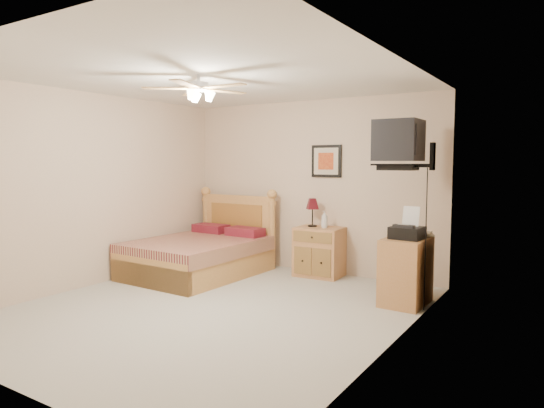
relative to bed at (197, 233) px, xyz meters
The scene contains 17 objects.
floor 1.75m from the bed, 42.82° to the right, with size 4.50×4.50×0.00m, color #AAA69A.
ceiling 2.51m from the bed, 42.82° to the right, with size 4.00×4.50×0.04m, color white.
wall_back 1.78m from the bed, 43.07° to the left, with size 4.00×0.04×2.50m, color beige.
wall_front 3.64m from the bed, 70.27° to the right, with size 4.00×0.04×2.50m, color beige.
wall_left 1.52m from the bed, 125.24° to the right, with size 0.04×4.50×2.50m, color beige.
wall_right 3.46m from the bed, 19.24° to the right, with size 0.04×4.50×2.50m, color beige.
bed is the anchor object (origin of this frame).
nightstand 1.75m from the bed, 30.66° to the left, with size 0.64×0.48×0.69m, color #BC7840.
table_lamp 1.67m from the bed, 33.74° to the left, with size 0.22×0.22×0.40m, color #500E17, non-canonical shape.
lotion_bottle 1.81m from the bed, 29.06° to the left, with size 0.09×0.09×0.24m, color silver.
framed_picture 2.11m from the bed, 36.89° to the left, with size 0.46×0.04×0.46m, color black.
dresser 2.95m from the bed, ahead, with size 0.44×0.64×0.75m, color #AC6E36.
fax_machine 2.97m from the bed, ahead, with size 0.34×0.36×0.36m, color black, non-canonical shape.
magazine_lower 2.98m from the bed, ahead, with size 0.22×0.30×0.03m, color #C1B89B.
magazine_upper 2.98m from the bed, ahead, with size 0.20×0.27×0.02m, color tan.
wall_tv 3.20m from the bed, ahead, with size 0.56×0.46×0.58m, color black, non-canonical shape.
ceiling_fan 2.51m from the bed, 47.52° to the right, with size 1.14×1.14×0.28m, color silver, non-canonical shape.
Camera 1 is at (3.34, -4.05, 1.61)m, focal length 32.00 mm.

